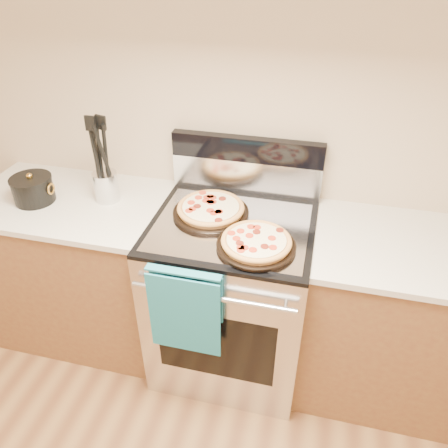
% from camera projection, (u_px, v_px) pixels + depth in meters
% --- Properties ---
extents(wall_back, '(4.00, 0.00, 4.00)m').
position_uv_depth(wall_back, '(250.00, 109.00, 2.07)').
color(wall_back, '#C7AC90').
rests_on(wall_back, ground).
extents(range_body, '(0.76, 0.68, 0.90)m').
position_uv_depth(range_body, '(232.00, 297.00, 2.29)').
color(range_body, '#B7B7BC').
rests_on(range_body, ground).
extents(oven_window, '(0.56, 0.01, 0.40)m').
position_uv_depth(oven_window, '(215.00, 347.00, 2.03)').
color(oven_window, black).
rests_on(oven_window, range_body).
extents(cooktop, '(0.76, 0.68, 0.02)m').
position_uv_depth(cooktop, '(233.00, 225.00, 2.04)').
color(cooktop, black).
rests_on(cooktop, range_body).
extents(backsplash_lower, '(0.76, 0.06, 0.18)m').
position_uv_depth(backsplash_lower, '(246.00, 176.00, 2.23)').
color(backsplash_lower, silver).
rests_on(backsplash_lower, cooktop).
extents(backsplash_upper, '(0.76, 0.06, 0.12)m').
position_uv_depth(backsplash_upper, '(247.00, 149.00, 2.14)').
color(backsplash_upper, black).
rests_on(backsplash_upper, backsplash_lower).
extents(oven_handle, '(0.70, 0.03, 0.03)m').
position_uv_depth(oven_handle, '(212.00, 297.00, 1.80)').
color(oven_handle, silver).
rests_on(oven_handle, range_body).
extents(dish_towel, '(0.32, 0.05, 0.42)m').
position_uv_depth(dish_towel, '(186.00, 310.00, 1.88)').
color(dish_towel, '#197C7D').
rests_on(dish_towel, oven_handle).
extents(foil_sheet, '(0.70, 0.55, 0.01)m').
position_uv_depth(foil_sheet, '(231.00, 227.00, 2.00)').
color(foil_sheet, gray).
rests_on(foil_sheet, cooktop).
extents(cabinet_left, '(1.00, 0.62, 0.88)m').
position_uv_depth(cabinet_left, '(83.00, 270.00, 2.50)').
color(cabinet_left, brown).
rests_on(cabinet_left, ground).
extents(countertop_left, '(1.02, 0.64, 0.03)m').
position_uv_depth(countertop_left, '(67.00, 202.00, 2.24)').
color(countertop_left, '#B7B0A4').
rests_on(countertop_left, cabinet_left).
extents(cabinet_right, '(1.00, 0.62, 0.88)m').
position_uv_depth(cabinet_right, '(407.00, 324.00, 2.15)').
color(cabinet_right, brown).
rests_on(cabinet_right, ground).
extents(countertop_right, '(1.02, 0.64, 0.03)m').
position_uv_depth(countertop_right, '(431.00, 252.00, 1.90)').
color(countertop_right, '#B7B0A4').
rests_on(countertop_right, cabinet_right).
extents(pepperoni_pizza_back, '(0.47, 0.47, 0.05)m').
position_uv_depth(pepperoni_pizza_back, '(211.00, 210.00, 2.08)').
color(pepperoni_pizza_back, '#C27E3B').
rests_on(pepperoni_pizza_back, foil_sheet).
extents(pepperoni_pizza_front, '(0.40, 0.40, 0.05)m').
position_uv_depth(pepperoni_pizza_front, '(256.00, 243.00, 1.86)').
color(pepperoni_pizza_front, '#C27E3B').
rests_on(pepperoni_pizza_front, foil_sheet).
extents(utensil_crock, '(0.13, 0.13, 0.15)m').
position_uv_depth(utensil_crock, '(106.00, 186.00, 2.19)').
color(utensil_crock, silver).
rests_on(utensil_crock, countertop_left).
extents(saucepan, '(0.20, 0.20, 0.12)m').
position_uv_depth(saucepan, '(33.00, 190.00, 2.19)').
color(saucepan, black).
rests_on(saucepan, countertop_left).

